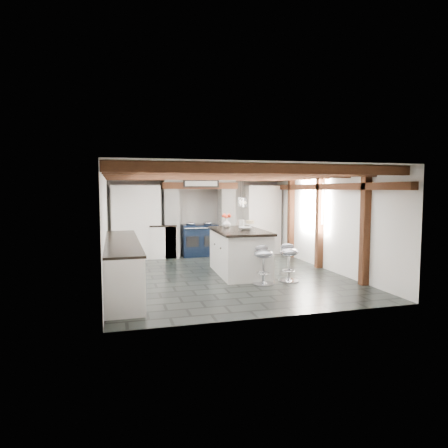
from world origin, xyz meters
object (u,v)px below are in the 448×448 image
object	(u,v)px
kitchen_island	(239,251)
bar_stool_near	(289,258)
bar_stool_far	(263,260)
range_cooker	(199,240)

from	to	relation	value
kitchen_island	bar_stool_near	xyz separation A→B (m)	(0.76, -0.99, -0.02)
bar_stool_far	bar_stool_near	bearing A→B (deg)	9.18
bar_stool_near	bar_stool_far	distance (m)	0.61
bar_stool_near	bar_stool_far	world-z (taller)	bar_stool_far
bar_stool_near	bar_stool_far	bearing A→B (deg)	-146.49
range_cooker	bar_stool_far	size ratio (longest dim) A/B	1.26
kitchen_island	bar_stool_far	distance (m)	1.11
kitchen_island	bar_stool_far	bearing A→B (deg)	-79.35
bar_stool_near	bar_stool_far	xyz separation A→B (m)	(-0.61, -0.10, 0.01)
range_cooker	kitchen_island	bearing A→B (deg)	-82.26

